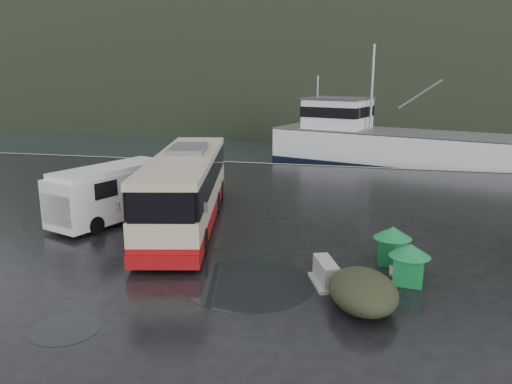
% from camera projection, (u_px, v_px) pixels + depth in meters
% --- Properties ---
extents(ground, '(160.00, 160.00, 0.00)m').
position_uv_depth(ground, '(258.00, 253.00, 20.14)').
color(ground, black).
rests_on(ground, ground).
extents(harbor_water, '(300.00, 180.00, 0.02)m').
position_uv_depth(harbor_water, '(352.00, 102.00, 124.54)').
color(harbor_water, black).
rests_on(harbor_water, ground).
extents(quay_edge, '(160.00, 0.60, 1.50)m').
position_uv_depth(quay_edge, '(312.00, 165.00, 39.12)').
color(quay_edge, '#999993').
rests_on(quay_edge, ground).
extents(headland, '(780.00, 540.00, 570.00)m').
position_uv_depth(headland, '(381.00, 87.00, 255.31)').
color(headland, black).
rests_on(headland, ground).
extents(coach_bus, '(5.80, 13.18, 3.62)m').
position_uv_depth(coach_bus, '(188.00, 223.00, 24.16)').
color(coach_bus, '#BEB18F').
rests_on(coach_bus, ground).
extents(white_van, '(4.39, 6.91, 2.74)m').
position_uv_depth(white_van, '(115.00, 220.00, 24.64)').
color(white_van, silver).
rests_on(white_van, ground).
extents(waste_bin_left, '(1.15, 1.15, 1.42)m').
position_uv_depth(waste_bin_left, '(408.00, 283.00, 17.30)').
color(waste_bin_left, '#147536').
rests_on(waste_bin_left, ground).
extents(waste_bin_right, '(1.05, 1.05, 1.44)m').
position_uv_depth(waste_bin_right, '(391.00, 263.00, 19.13)').
color(waste_bin_right, '#147536').
rests_on(waste_bin_right, ground).
extents(dome_tent, '(2.74, 3.33, 1.14)m').
position_uv_depth(dome_tent, '(362.00, 308.00, 15.43)').
color(dome_tent, '#2B2F1C').
rests_on(dome_tent, ground).
extents(jersey_barrier_a, '(1.39, 1.89, 0.85)m').
position_uv_depth(jersey_barrier_a, '(325.00, 284.00, 17.19)').
color(jersey_barrier_a, '#999993').
rests_on(jersey_barrier_a, ground).
extents(jersey_barrier_b, '(0.79, 1.52, 0.75)m').
position_uv_depth(jersey_barrier_b, '(400.00, 270.00, 18.44)').
color(jersey_barrier_b, '#999993').
rests_on(jersey_barrier_b, ground).
extents(fishing_trawler, '(27.99, 14.69, 11.01)m').
position_uv_depth(fishing_trawler, '(403.00, 155.00, 44.04)').
color(fishing_trawler, silver).
rests_on(fishing_trawler, ground).
extents(puddles, '(7.62, 7.41, 0.01)m').
position_uv_depth(puddles, '(224.00, 290.00, 16.72)').
color(puddles, black).
rests_on(puddles, ground).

